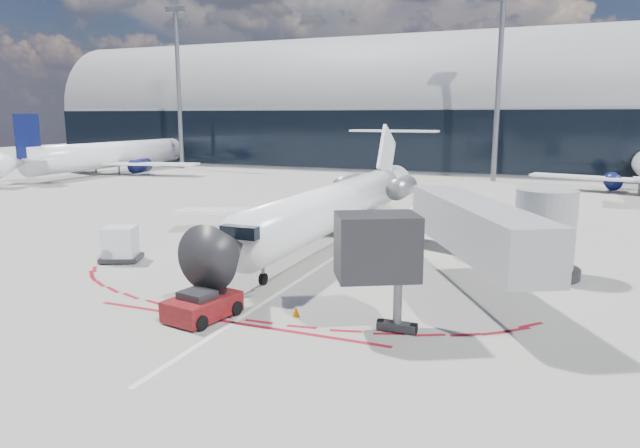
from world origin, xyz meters
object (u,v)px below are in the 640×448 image
at_px(pushback_tug, 202,306).
at_px(uld_container, 121,244).
at_px(regional_jet, 340,203).
at_px(ramp_worker, 200,286).

bearing_deg(pushback_tug, uld_container, 157.75).
relative_size(regional_jet, uld_container, 11.17).
height_order(regional_jet, uld_container, regional_jet).
xyz_separation_m(pushback_tug, uld_container, (-10.18, 6.59, 0.47)).
distance_m(pushback_tug, ramp_worker, 1.97).
relative_size(regional_jet, pushback_tug, 6.18).
bearing_deg(uld_container, pushback_tug, -57.30).
height_order(pushback_tug, uld_container, uld_container).
bearing_deg(uld_container, ramp_worker, -53.45).
xyz_separation_m(regional_jet, uld_container, (-10.28, -10.46, -1.61)).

